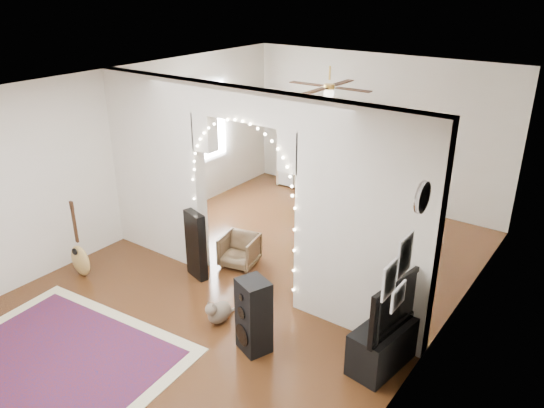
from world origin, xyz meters
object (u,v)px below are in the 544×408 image
Objects in this scene: media_console at (387,342)px; bookcase at (320,149)px; floor_speaker at (254,316)px; dining_chair_left at (239,250)px; dining_table at (349,202)px; dining_chair_right at (373,263)px; acoustic_guitar at (79,249)px.

bookcase is (-3.20, 3.86, 0.63)m from media_console.
floor_speaker is 4.94m from bookcase.
floor_speaker is 1.94m from dining_chair_left.
dining_chair_right is at bearing -33.20° from dining_table.
acoustic_guitar is 0.55× the size of bookcase.
media_console is at bearing -41.12° from dining_table.
dining_chair_left is at bearing -107.89° from dining_table.
dining_table is at bearing 139.51° from dining_chair_right.
media_console is 2.91m from dining_table.
dining_chair_left is at bearing 42.46° from acoustic_guitar.
acoustic_guitar is 4.83m from bookcase.
dining_table is (1.47, -1.56, -0.20)m from bookcase.
acoustic_guitar is 1.87× the size of dining_chair_left.
bookcase is at bearing 145.30° from dining_table.
media_console is 1.62× the size of dining_chair_right.
dining_chair_left is (-0.91, -1.59, -0.45)m from dining_table.
acoustic_guitar is at bearing -160.58° from media_console.
bookcase is 2.85× the size of dining_chair_right.
floor_speaker is 3.03m from dining_table.
bookcase is (-1.90, 4.55, 0.44)m from floor_speaker.
dining_chair_left is (0.56, -3.15, -0.64)m from bookcase.
floor_speaker reaches higher than dining_chair_left.
floor_speaker is 0.51× the size of bookcase.
bookcase is at bearing 87.33° from dining_chair_left.
dining_chair_right is (0.43, 2.13, -0.16)m from floor_speaker.
dining_chair_left is (-1.34, 1.40, -0.21)m from floor_speaker.
bookcase reaches higher than media_console.
media_console is 0.57× the size of bookcase.
media_console is (4.27, 0.83, -0.17)m from acoustic_guitar.
dining_chair_left is at bearing 173.41° from media_console.
dining_table is 2.60× the size of dining_chair_left.
dining_chair_left is (-2.64, 0.71, -0.02)m from media_console.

